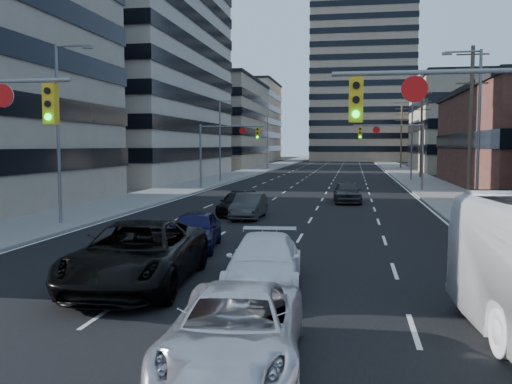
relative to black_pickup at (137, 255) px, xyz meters
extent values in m
cube|color=black|center=(2.00, 121.22, -0.91)|extent=(18.00, 300.00, 0.02)
cube|color=slate|center=(-9.50, 121.22, -0.84)|extent=(5.00, 300.00, 0.15)
cube|color=slate|center=(13.50, 121.22, -0.84)|extent=(5.00, 300.00, 0.15)
cube|color=#ADA089|center=(-25.00, 51.22, 13.08)|extent=(26.00, 34.00, 28.00)
cube|color=gray|center=(-22.00, 91.22, 7.08)|extent=(20.00, 30.00, 16.00)
cube|color=gray|center=(27.00, 79.22, 6.08)|extent=(22.00, 28.00, 14.00)
cube|color=gray|center=(8.00, 141.22, 28.08)|extent=(26.00, 26.00, 58.00)
cube|color=#ADA089|center=(-26.00, 131.22, 9.08)|extent=(24.00, 24.00, 20.00)
cube|color=gray|center=(34.00, 121.22, 5.08)|extent=(22.00, 22.00, 12.00)
cube|color=gold|center=(-2.10, -0.78, 4.23)|extent=(0.35, 0.28, 1.10)
cylinder|color=black|center=(-2.10, -0.94, 4.58)|extent=(0.18, 0.06, 0.18)
cylinder|color=black|center=(-2.10, -0.94, 4.23)|extent=(0.18, 0.06, 0.18)
cylinder|color=#0CE526|center=(-2.10, -0.94, 3.88)|extent=(0.18, 0.06, 0.18)
cylinder|color=white|center=(-3.50, -0.81, 4.48)|extent=(0.64, 0.06, 0.64)
cylinder|color=slate|center=(8.75, -0.78, 4.88)|extent=(6.50, 0.12, 0.12)
cube|color=gold|center=(6.10, -0.78, 4.23)|extent=(0.35, 0.28, 1.10)
cylinder|color=black|center=(6.10, -0.94, 4.58)|extent=(0.18, 0.06, 0.18)
cylinder|color=black|center=(6.10, -0.94, 4.23)|extent=(0.18, 0.06, 0.18)
cylinder|color=#0CE526|center=(6.10, -0.94, 3.88)|extent=(0.18, 0.06, 0.18)
cylinder|color=white|center=(7.50, -0.81, 4.48)|extent=(0.64, 0.06, 0.64)
cylinder|color=slate|center=(-8.00, 36.22, 2.08)|extent=(0.18, 0.18, 6.00)
cylinder|color=slate|center=(-5.00, 36.22, 4.88)|extent=(6.00, 0.12, 0.12)
cube|color=gold|center=(-2.60, 36.22, 4.23)|extent=(0.35, 0.28, 1.10)
cylinder|color=black|center=(-2.60, 36.06, 4.58)|extent=(0.18, 0.06, 0.18)
cylinder|color=black|center=(-2.60, 36.06, 4.23)|extent=(0.18, 0.06, 0.18)
cylinder|color=#0CE526|center=(-2.60, 36.06, 3.88)|extent=(0.18, 0.06, 0.18)
cylinder|color=white|center=(-4.00, 36.19, 4.48)|extent=(0.64, 0.06, 0.64)
cylinder|color=slate|center=(12.00, 36.22, 2.08)|extent=(0.18, 0.18, 6.00)
cylinder|color=slate|center=(9.00, 36.22, 4.88)|extent=(6.00, 0.12, 0.12)
cube|color=gold|center=(6.60, 36.22, 4.23)|extent=(0.35, 0.28, 1.10)
cylinder|color=black|center=(6.60, 36.06, 4.58)|extent=(0.18, 0.06, 0.18)
cylinder|color=black|center=(6.60, 36.06, 4.23)|extent=(0.18, 0.06, 0.18)
cylinder|color=#0CE526|center=(6.60, 36.06, 3.88)|extent=(0.18, 0.06, 0.18)
cylinder|color=white|center=(8.00, 36.19, 4.48)|extent=(0.64, 0.06, 0.64)
cylinder|color=#4C3D2D|center=(14.20, 27.22, 4.58)|extent=(0.28, 0.28, 11.00)
cube|color=#4C3D2D|center=(14.20, 27.22, 9.48)|extent=(2.20, 0.10, 0.10)
cube|color=#4C3D2D|center=(14.20, 27.22, 8.48)|extent=(2.20, 0.10, 0.10)
cube|color=#4C3D2D|center=(14.20, 27.22, 7.48)|extent=(2.20, 0.10, 0.10)
cylinder|color=#4C3D2D|center=(14.20, 57.22, 4.58)|extent=(0.28, 0.28, 11.00)
cube|color=#4C3D2D|center=(14.20, 57.22, 9.48)|extent=(2.20, 0.10, 0.10)
cube|color=#4C3D2D|center=(14.20, 57.22, 8.48)|extent=(2.20, 0.10, 0.10)
cube|color=#4C3D2D|center=(14.20, 57.22, 7.48)|extent=(2.20, 0.10, 0.10)
cylinder|color=#4C3D2D|center=(14.20, 87.22, 4.58)|extent=(0.28, 0.28, 11.00)
cube|color=#4C3D2D|center=(14.20, 87.22, 9.48)|extent=(2.20, 0.10, 0.10)
cube|color=#4C3D2D|center=(14.20, 87.22, 8.48)|extent=(2.20, 0.10, 0.10)
cube|color=#4C3D2D|center=(14.20, 87.22, 7.48)|extent=(2.20, 0.10, 0.10)
cylinder|color=slate|center=(-8.50, 11.22, 3.58)|extent=(0.16, 0.16, 9.00)
cylinder|color=slate|center=(-7.60, 11.22, 7.98)|extent=(1.80, 0.10, 0.10)
cube|color=slate|center=(-6.80, 11.22, 7.90)|extent=(0.50, 0.22, 0.14)
cylinder|color=slate|center=(-8.50, 46.22, 3.58)|extent=(0.16, 0.16, 9.00)
cylinder|color=slate|center=(-7.60, 46.22, 7.98)|extent=(1.80, 0.10, 0.10)
cube|color=slate|center=(-6.80, 46.22, 7.90)|extent=(0.50, 0.22, 0.14)
cylinder|color=slate|center=(-8.50, 81.22, 3.58)|extent=(0.16, 0.16, 9.00)
cylinder|color=slate|center=(-7.60, 81.22, 7.98)|extent=(1.80, 0.10, 0.10)
cube|color=slate|center=(-6.80, 81.22, 7.90)|extent=(0.50, 0.22, 0.14)
cylinder|color=slate|center=(12.50, 16.22, 3.58)|extent=(0.16, 0.16, 9.00)
cylinder|color=slate|center=(11.60, 16.22, 7.98)|extent=(1.80, 0.10, 0.10)
cube|color=slate|center=(10.80, 16.22, 7.90)|extent=(0.50, 0.22, 0.14)
cylinder|color=slate|center=(12.50, 51.22, 3.58)|extent=(0.16, 0.16, 9.00)
cylinder|color=slate|center=(11.60, 51.22, 7.98)|extent=(1.80, 0.10, 0.10)
cube|color=slate|center=(10.80, 51.22, 7.90)|extent=(0.50, 0.22, 0.14)
imported|color=black|center=(0.00, 0.00, 0.00)|extent=(3.50, 6.82, 1.84)
imported|color=white|center=(3.60, 0.49, -0.19)|extent=(2.44, 5.18, 1.46)
imported|color=silver|center=(4.00, -5.46, -0.21)|extent=(2.75, 5.30, 1.43)
imported|color=#0D0F37|center=(0.00, 6.01, -0.17)|extent=(2.33, 4.62, 1.51)
imported|color=#2D2E2F|center=(0.40, 15.50, -0.23)|extent=(1.51, 4.20, 1.38)
imported|color=black|center=(-0.59, 17.00, -0.28)|extent=(1.85, 4.45, 1.29)
imported|color=#313133|center=(5.65, 25.17, -0.14)|extent=(2.16, 4.68, 1.56)
camera|label=1|loc=(6.06, -15.26, 3.11)|focal=40.00mm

